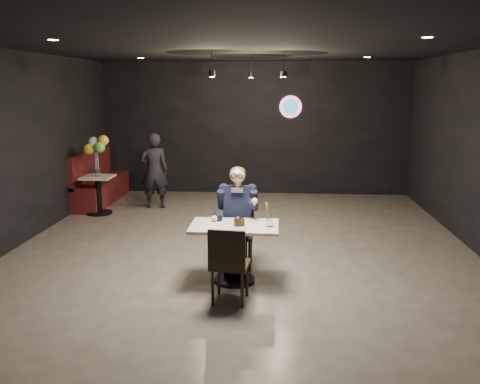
# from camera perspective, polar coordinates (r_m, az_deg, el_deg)

# --- Properties ---
(floor) EXTENTS (9.00, 9.00, 0.00)m
(floor) POSITION_cam_1_polar(r_m,az_deg,el_deg) (7.59, 0.13, -7.07)
(floor) COLOR slate
(floor) RESTS_ON ground
(wall_sign) EXTENTS (0.50, 0.06, 0.50)m
(wall_sign) POSITION_cam_1_polar(r_m,az_deg,el_deg) (11.64, 5.70, 9.50)
(wall_sign) COLOR pink
(wall_sign) RESTS_ON floor
(pendant_lights) EXTENTS (1.40, 1.20, 0.36)m
(pendant_lights) POSITION_cam_1_polar(r_m,az_deg,el_deg) (9.19, 1.05, 14.46)
(pendant_lights) COLOR black
(pendant_lights) RESTS_ON floor
(main_table) EXTENTS (1.10, 0.70, 0.75)m
(main_table) POSITION_cam_1_polar(r_m,az_deg,el_deg) (6.48, -0.62, -6.91)
(main_table) COLOR white
(main_table) RESTS_ON floor
(chair_far) EXTENTS (0.42, 0.46, 0.92)m
(chair_far) POSITION_cam_1_polar(r_m,az_deg,el_deg) (6.97, -0.25, -4.80)
(chair_far) COLOR black
(chair_far) RESTS_ON floor
(chair_near) EXTENTS (0.46, 0.50, 0.92)m
(chair_near) POSITION_cam_1_polar(r_m,az_deg,el_deg) (5.88, -1.12, -7.99)
(chair_near) COLOR black
(chair_near) RESTS_ON floor
(seated_man) EXTENTS (0.60, 0.80, 1.44)m
(seated_man) POSITION_cam_1_polar(r_m,az_deg,el_deg) (6.90, -0.25, -2.73)
(seated_man) COLOR black
(seated_man) RESTS_ON floor
(dessert_plate) EXTENTS (0.24, 0.24, 0.01)m
(dessert_plate) POSITION_cam_1_polar(r_m,az_deg,el_deg) (6.29, -0.15, -3.85)
(dessert_plate) COLOR white
(dessert_plate) RESTS_ON main_table
(cake_slice) EXTENTS (0.14, 0.13, 0.08)m
(cake_slice) POSITION_cam_1_polar(r_m,az_deg,el_deg) (6.27, -0.09, -3.46)
(cake_slice) COLOR black
(cake_slice) RESTS_ON dessert_plate
(mint_leaf) EXTENTS (0.07, 0.04, 0.01)m
(mint_leaf) POSITION_cam_1_polar(r_m,az_deg,el_deg) (6.24, 0.13, -3.16)
(mint_leaf) COLOR green
(mint_leaf) RESTS_ON cake_slice
(sundae_glass) EXTENTS (0.07, 0.07, 0.17)m
(sundae_glass) POSITION_cam_1_polar(r_m,az_deg,el_deg) (6.29, 3.34, -3.13)
(sundae_glass) COLOR silver
(sundae_glass) RESTS_ON main_table
(wafer_cone) EXTENTS (0.07, 0.07, 0.12)m
(wafer_cone) POSITION_cam_1_polar(r_m,az_deg,el_deg) (6.26, 3.08, -1.72)
(wafer_cone) COLOR tan
(wafer_cone) RESTS_ON sundae_glass
(booth_bench) EXTENTS (0.56, 2.23, 1.11)m
(booth_bench) POSITION_cam_1_polar(r_m,az_deg,el_deg) (11.25, -15.39, 1.67)
(booth_bench) COLOR #43100E
(booth_bench) RESTS_ON floor
(side_table) EXTENTS (0.57, 0.57, 0.71)m
(side_table) POSITION_cam_1_polar(r_m,az_deg,el_deg) (10.27, -15.59, -0.44)
(side_table) COLOR white
(side_table) RESTS_ON floor
(balloon_vase) EXTENTS (0.11, 0.11, 0.16)m
(balloon_vase) POSITION_cam_1_polar(r_m,az_deg,el_deg) (10.18, -15.73, 2.18)
(balloon_vase) COLOR silver
(balloon_vase) RESTS_ON side_table
(balloon_bunch) EXTENTS (0.38, 0.38, 0.62)m
(balloon_bunch) POSITION_cam_1_polar(r_m,az_deg,el_deg) (10.13, -15.85, 4.31)
(balloon_bunch) COLOR yellow
(balloon_bunch) RESTS_ON balloon_vase
(passerby) EXTENTS (0.63, 0.48, 1.54)m
(passerby) POSITION_cam_1_polar(r_m,az_deg,el_deg) (10.48, -9.60, 2.38)
(passerby) COLOR black
(passerby) RESTS_ON floor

